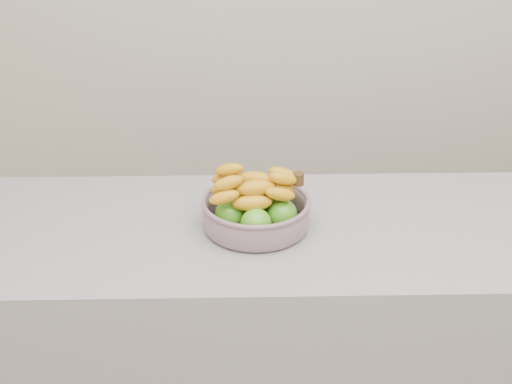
% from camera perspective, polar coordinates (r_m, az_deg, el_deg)
% --- Properties ---
extents(counter, '(2.00, 0.60, 0.90)m').
position_cam_1_polar(counter, '(2.09, 6.82, -13.43)').
color(counter, gray).
rests_on(counter, ground).
extents(fruit_bowl, '(0.27, 0.27, 0.15)m').
position_cam_1_polar(fruit_bowl, '(1.78, -0.02, -1.41)').
color(fruit_bowl, '#8991A5').
rests_on(fruit_bowl, counter).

